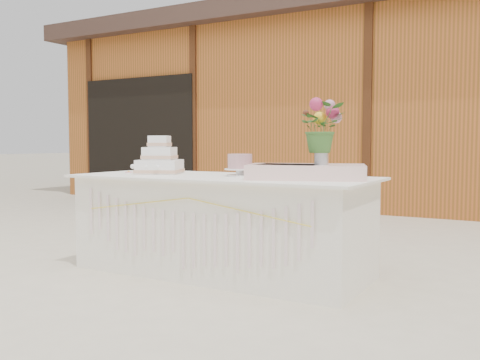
# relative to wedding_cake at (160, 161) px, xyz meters

# --- Properties ---
(ground) EXTENTS (80.00, 80.00, 0.00)m
(ground) POSITION_rel_wedding_cake_xyz_m (0.62, -0.02, -0.88)
(ground) COLOR beige
(ground) RESTS_ON ground
(barn) EXTENTS (12.60, 4.60, 3.30)m
(barn) POSITION_rel_wedding_cake_xyz_m (0.61, 5.97, 0.80)
(barn) COLOR #AB5424
(barn) RESTS_ON ground
(cake_table) EXTENTS (2.40, 1.00, 0.77)m
(cake_table) POSITION_rel_wedding_cake_xyz_m (0.62, -0.03, -0.49)
(cake_table) COLOR white
(cake_table) RESTS_ON ground
(wedding_cake) EXTENTS (0.46, 0.46, 0.32)m
(wedding_cake) POSITION_rel_wedding_cake_xyz_m (0.00, 0.00, 0.00)
(wedding_cake) COLOR white
(wedding_cake) RESTS_ON cake_table
(pink_cake_stand) EXTENTS (0.24, 0.24, 0.17)m
(pink_cake_stand) POSITION_rel_wedding_cake_xyz_m (0.78, 0.01, -0.01)
(pink_cake_stand) COLOR white
(pink_cake_stand) RESTS_ON cake_table
(satin_runner) EXTENTS (0.94, 0.72, 0.10)m
(satin_runner) POSITION_rel_wedding_cake_xyz_m (1.34, -0.01, -0.06)
(satin_runner) COLOR beige
(satin_runner) RESTS_ON cake_table
(flower_vase) EXTENTS (0.10, 0.10, 0.13)m
(flower_vase) POSITION_rel_wedding_cake_xyz_m (1.45, -0.02, 0.06)
(flower_vase) COLOR silver
(flower_vase) RESTS_ON satin_runner
(bouquet) EXTENTS (0.42, 0.41, 0.35)m
(bouquet) POSITION_rel_wedding_cake_xyz_m (1.45, -0.02, 0.31)
(bouquet) COLOR #366428
(bouquet) RESTS_ON flower_vase
(loose_flowers) EXTENTS (0.24, 0.33, 0.02)m
(loose_flowers) POSITION_rel_wedding_cake_xyz_m (-0.37, 0.12, -0.10)
(loose_flowers) COLOR pink
(loose_flowers) RESTS_ON cake_table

